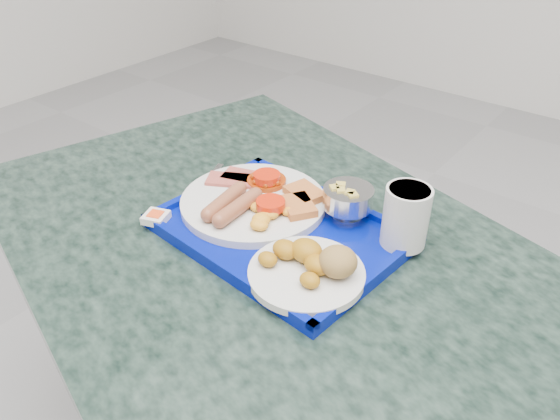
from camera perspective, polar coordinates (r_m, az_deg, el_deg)
name	(u,v)px	position (r m, az deg, el deg)	size (l,w,h in m)	color
table	(267,317)	(1.06, -1.42, -11.09)	(1.29, 1.03, 0.70)	slate
tray	(280,232)	(0.95, 0.00, -2.28)	(0.43, 0.33, 0.02)	#03118D
main_plate	(256,200)	(1.00, -2.51, 1.00)	(0.27, 0.27, 0.04)	silver
bread_plate	(311,267)	(0.84, 3.29, -5.94)	(0.18, 0.18, 0.06)	silver
fruit_bowl	(348,198)	(0.96, 7.10, 1.21)	(0.09, 0.09, 0.06)	silver
juice_cup	(406,215)	(0.91, 13.04, -0.50)	(0.07, 0.07, 0.10)	silver
spoon	(232,185)	(1.07, -5.06, 2.61)	(0.09, 0.15, 0.01)	silver
knife	(205,186)	(1.07, -7.88, 2.48)	(0.01, 0.18, 0.00)	silver
jam_packet	(156,217)	(0.99, -12.84, -0.75)	(0.05, 0.05, 0.02)	white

